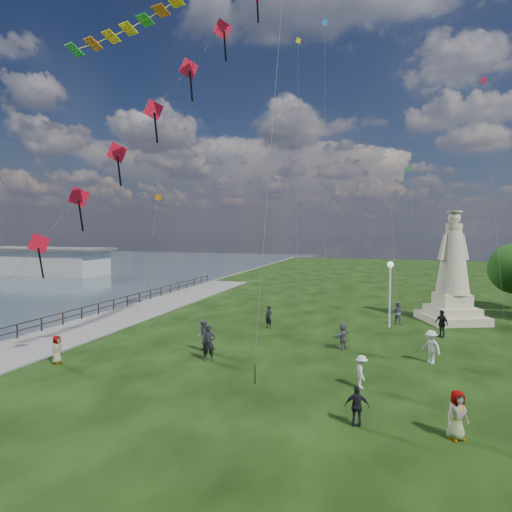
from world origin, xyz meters
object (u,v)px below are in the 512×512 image
(statue, at_px, (453,280))
(person_1, at_px, (203,336))
(person_4, at_px, (457,415))
(person_7, at_px, (398,313))
(person_2, at_px, (361,372))
(person_3, at_px, (357,406))
(pier_pavilion, at_px, (27,260))
(person_0, at_px, (209,343))
(person_9, at_px, (442,324))
(person_8, at_px, (431,347))
(lamppost, at_px, (390,280))
(person_11, at_px, (343,336))
(person_6, at_px, (269,317))
(person_10, at_px, (57,349))

(statue, height_order, person_1, statue)
(person_1, height_order, person_4, person_1)
(person_4, bearing_deg, person_7, 63.83)
(person_1, bearing_deg, person_2, 38.86)
(person_1, relative_size, person_7, 1.09)
(statue, height_order, person_3, statue)
(pier_pavilion, height_order, person_0, pier_pavilion)
(person_1, distance_m, person_9, 15.46)
(pier_pavilion, xyz_separation_m, person_2, (57.14, -38.07, -1.11))
(person_1, height_order, person_8, person_1)
(statue, distance_m, person_2, 17.22)
(person_9, bearing_deg, person_7, -178.63)
(lamppost, height_order, person_7, lamppost)
(person_1, xyz_separation_m, person_7, (10.75, 10.86, -0.07))
(statue, relative_size, person_8, 4.81)
(person_1, xyz_separation_m, person_4, (12.28, -6.81, -0.10))
(statue, xyz_separation_m, person_11, (-7.15, -10.11, -2.38))
(person_9, bearing_deg, person_11, -89.43)
(person_9, bearing_deg, person_6, -124.35)
(person_3, distance_m, person_7, 17.78)
(person_10, bearing_deg, person_1, -61.79)
(person_2, relative_size, person_6, 0.90)
(person_8, bearing_deg, person_4, -46.34)
(person_4, height_order, person_11, person_4)
(pier_pavilion, height_order, person_6, pier_pavilion)
(person_10, bearing_deg, person_0, -74.22)
(pier_pavilion, xyz_separation_m, person_1, (48.18, -35.07, -0.91))
(person_4, distance_m, person_8, 8.49)
(pier_pavilion, relative_size, person_11, 18.86)
(pier_pavilion, bearing_deg, person_11, -29.96)
(person_6, bearing_deg, person_0, -72.49)
(pier_pavilion, height_order, person_3, pier_pavilion)
(person_0, relative_size, person_4, 1.17)
(pier_pavilion, xyz_separation_m, person_4, (60.46, -41.88, -1.01))
(person_6, bearing_deg, person_11, -10.47)
(person_4, bearing_deg, person_2, 99.91)
(person_0, bearing_deg, statue, 28.48)
(lamppost, height_order, person_0, lamppost)
(person_0, height_order, person_3, person_0)
(pier_pavilion, bearing_deg, person_0, -36.60)
(person_3, distance_m, person_8, 9.09)
(person_2, xyz_separation_m, person_11, (-1.41, 5.94, 0.07))
(pier_pavilion, bearing_deg, person_3, -36.22)
(person_1, bearing_deg, person_6, 131.33)
(pier_pavilion, bearing_deg, person_2, -33.67)
(lamppost, xyz_separation_m, person_7, (0.59, 1.24, -2.55))
(statue, relative_size, person_9, 4.66)
(person_2, bearing_deg, person_0, 66.22)
(person_8, bearing_deg, person_2, -81.65)
(person_11, bearing_deg, lamppost, -177.51)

